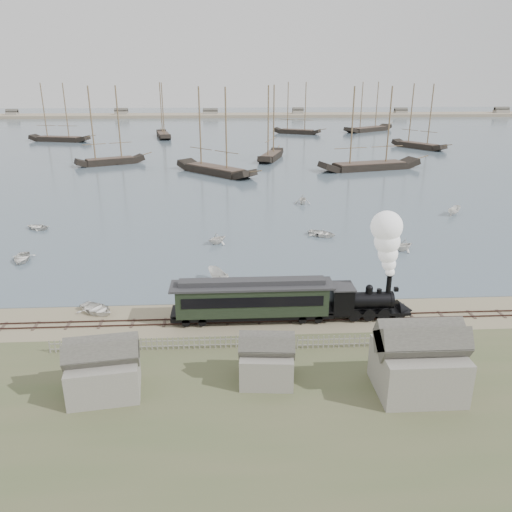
{
  "coord_description": "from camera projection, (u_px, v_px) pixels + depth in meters",
  "views": [
    {
      "loc": [
        -0.67,
        -44.85,
        22.13
      ],
      "look_at": [
        2.23,
        6.51,
        3.5
      ],
      "focal_mm": 35.0,
      "sensor_mm": 36.0,
      "label": 1
    }
  ],
  "objects": [
    {
      "name": "schooner_7",
      "position": [
        162.0,
        110.0,
        185.07
      ],
      "size": [
        8.39,
        19.88,
        20.0
      ],
      "primitive_type": null,
      "rotation": [
        0.0,
        0.0,
        1.78
      ],
      "color": "black",
      "rests_on": "harbor_water"
    },
    {
      "name": "rowboat_5",
      "position": [
        454.0,
        211.0,
        83.78
      ],
      "size": [
        3.5,
        3.56,
        1.4
      ],
      "primitive_type": "imported",
      "rotation": [
        0.0,
        0.0,
        2.34
      ],
      "color": "white",
      "rests_on": "harbor_water"
    },
    {
      "name": "rowboat_4",
      "position": [
        404.0,
        245.0,
        66.57
      ],
      "size": [
        3.71,
        3.89,
        1.6
      ],
      "primitive_type": "imported",
      "rotation": [
        0.0,
        0.0,
        5.19
      ],
      "color": "white",
      "rests_on": "harbor_water"
    },
    {
      "name": "schooner_5",
      "position": [
        421.0,
        116.0,
        157.56
      ],
      "size": [
        13.88,
        18.39,
        20.0
      ],
      "primitive_type": null,
      "rotation": [
        0.0,
        0.0,
        -1.01
      ],
      "color": "black",
      "rests_on": "harbor_water"
    },
    {
      "name": "schooner_1",
      "position": [
        107.0,
        126.0,
        128.16
      ],
      "size": [
        17.7,
        11.49,
        20.0
      ],
      "primitive_type": null,
      "rotation": [
        0.0,
        0.0,
        0.46
      ],
      "color": "black",
      "rests_on": "harbor_water"
    },
    {
      "name": "shed_left",
      "position": [
        106.0,
        393.0,
        36.94
      ],
      "size": [
        5.0,
        4.0,
        4.1
      ],
      "primitive_type": null,
      "color": "gray",
      "rests_on": "ground"
    },
    {
      "name": "harbor_water",
      "position": [
        229.0,
        132.0,
        209.25
      ],
      "size": [
        600.0,
        336.0,
        0.06
      ],
      "primitive_type": "cube",
      "color": "#4A5F6A",
      "rests_on": "ground"
    },
    {
      "name": "rowboat_3",
      "position": [
        322.0,
        233.0,
        72.69
      ],
      "size": [
        4.86,
        5.16,
        0.87
      ],
      "primitive_type": "imported",
      "rotation": [
        0.0,
        0.0,
        0.96
      ],
      "color": "white",
      "rests_on": "harbor_water"
    },
    {
      "name": "rowboat_7",
      "position": [
        303.0,
        199.0,
        90.91
      ],
      "size": [
        3.61,
        3.22,
        1.74
      ],
      "primitive_type": "imported",
      "rotation": [
        0.0,
        0.0,
        6.16
      ],
      "color": "white",
      "rests_on": "harbor_water"
    },
    {
      "name": "rowboat_1",
      "position": [
        217.0,
        238.0,
        69.31
      ],
      "size": [
        3.92,
        3.98,
        1.59
      ],
      "primitive_type": "imported",
      "rotation": [
        0.0,
        0.0,
        2.26
      ],
      "color": "white",
      "rests_on": "harbor_water"
    },
    {
      "name": "rail_track",
      "position": [
        238.0,
        320.0,
        47.79
      ],
      "size": [
        120.0,
        1.8,
        0.16
      ],
      "color": "#3C2520",
      "rests_on": "ground"
    },
    {
      "name": "schooner_8",
      "position": [
        297.0,
        108.0,
        197.77
      ],
      "size": [
        19.06,
        12.73,
        20.0
      ],
      "primitive_type": null,
      "rotation": [
        0.0,
        0.0,
        -0.48
      ],
      "color": "black",
      "rests_on": "harbor_water"
    },
    {
      "name": "rowboat_2",
      "position": [
        218.0,
        276.0,
        56.27
      ],
      "size": [
        4.1,
        3.07,
        1.49
      ],
      "primitive_type": "imported",
      "rotation": [
        0.0,
        0.0,
        3.62
      ],
      "color": "white",
      "rests_on": "harbor_water"
    },
    {
      "name": "beached_dinghy",
      "position": [
        97.0,
        309.0,
        49.33
      ],
      "size": [
        4.64,
        4.87,
        0.82
      ],
      "primitive_type": "imported",
      "rotation": [
        0.0,
        0.0,
        0.93
      ],
      "color": "white",
      "rests_on": "ground"
    },
    {
      "name": "ground",
      "position": [
        237.0,
        312.0,
        49.68
      ],
      "size": [
        600.0,
        600.0,
        0.0
      ],
      "primitive_type": "plane",
      "color": "gray",
      "rests_on": "ground"
    },
    {
      "name": "rowboat_6",
      "position": [
        37.0,
        227.0,
        76.07
      ],
      "size": [
        3.89,
        4.4,
        0.75
      ],
      "primitive_type": "imported",
      "rotation": [
        0.0,
        0.0,
        4.28
      ],
      "color": "white",
      "rests_on": "harbor_water"
    },
    {
      "name": "schooner_4",
      "position": [
        372.0,
        128.0,
        121.34
      ],
      "size": [
        26.92,
        12.39,
        20.0
      ],
      "primitive_type": null,
      "rotation": [
        0.0,
        0.0,
        0.25
      ],
      "color": "black",
      "rests_on": "harbor_water"
    },
    {
      "name": "schooner_3",
      "position": [
        271.0,
        123.0,
        136.19
      ],
      "size": [
        9.4,
        18.55,
        20.0
      ],
      "primitive_type": null,
      "rotation": [
        0.0,
        0.0,
        1.27
      ],
      "color": "black",
      "rests_on": "harbor_water"
    },
    {
      "name": "schooner_9",
      "position": [
        370.0,
        107.0,
        206.88
      ],
      "size": [
        24.39,
        19.88,
        20.0
      ],
      "primitive_type": null,
      "rotation": [
        0.0,
        0.0,
        0.62
      ],
      "color": "black",
      "rests_on": "harbor_water"
    },
    {
      "name": "locomotive",
      "position": [
        382.0,
        273.0,
        46.92
      ],
      "size": [
        8.16,
        3.05,
        10.17
      ],
      "color": "black",
      "rests_on": "ground"
    },
    {
      "name": "passenger_coach",
      "position": [
        252.0,
        298.0,
        47.08
      ],
      "size": [
        15.27,
        2.95,
        3.71
      ],
      "color": "black",
      "rests_on": "ground"
    },
    {
      "name": "shed_mid",
      "position": [
        267.0,
        380.0,
        38.52
      ],
      "size": [
        4.0,
        3.5,
        3.6
      ],
      "primitive_type": null,
      "color": "gray",
      "rests_on": "ground"
    },
    {
      "name": "schooner_6",
      "position": [
        56.0,
        112.0,
        174.35
      ],
      "size": [
        22.56,
        10.35,
        20.0
      ],
      "primitive_type": null,
      "rotation": [
        0.0,
        0.0,
        -0.25
      ],
      "color": "black",
      "rests_on": "harbor_water"
    },
    {
      "name": "picket_fence_west",
      "position": [
        163.0,
        350.0,
        42.76
      ],
      "size": [
        19.0,
        0.1,
        1.2
      ],
      "primitive_type": null,
      "color": "gray",
      "rests_on": "ground"
    },
    {
      "name": "picket_fence_east",
      "position": [
        383.0,
        346.0,
        43.3
      ],
      "size": [
        15.0,
        0.1,
        1.2
      ],
      "primitive_type": null,
      "color": "gray",
      "rests_on": "ground"
    },
    {
      "name": "schooner_2",
      "position": [
        214.0,
        131.0,
        115.89
      ],
      "size": [
        20.18,
        21.0,
        20.0
      ],
      "primitive_type": null,
      "rotation": [
        0.0,
        0.0,
        -0.82
      ],
      "color": "black",
      "rests_on": "harbor_water"
    },
    {
      "name": "rowboat_0",
      "position": [
        22.0,
        258.0,
        62.92
      ],
      "size": [
        4.56,
        3.63,
        0.85
      ],
      "primitive_type": "imported",
      "rotation": [
        0.0,
        0.0,
        0.19
      ],
      "color": "white",
      "rests_on": "harbor_water"
    },
    {
      "name": "far_spit",
      "position": [
        228.0,
        117.0,
        284.37
      ],
      "size": [
        500.0,
        20.0,
        1.8
      ],
      "primitive_type": "cube",
      "color": "tan",
      "rests_on": "ground"
    },
    {
      "name": "shed_right",
      "position": [
        415.0,
        391.0,
        37.22
      ],
      "size": [
        6.0,
        5.0,
        5.1
      ],
      "primitive_type": null,
      "color": "gray",
      "rests_on": "ground"
    }
  ]
}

